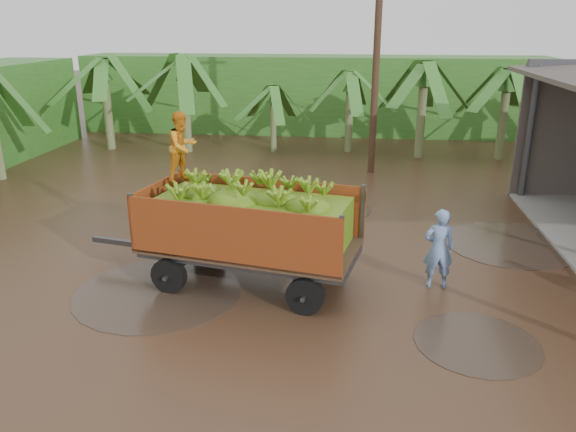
# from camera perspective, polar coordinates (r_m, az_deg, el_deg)

# --- Properties ---
(ground) EXTENTS (100.00, 100.00, 0.00)m
(ground) POSITION_cam_1_polar(r_m,az_deg,el_deg) (12.61, 5.48, -4.83)
(ground) COLOR black
(ground) RESTS_ON ground
(hedge_north) EXTENTS (22.00, 3.00, 3.60)m
(hedge_north) POSITION_cam_1_polar(r_m,az_deg,el_deg) (27.82, 2.46, 12.26)
(hedge_north) COLOR #2D661E
(hedge_north) RESTS_ON ground
(banana_trailer) EXTENTS (6.00, 2.84, 3.41)m
(banana_trailer) POSITION_cam_1_polar(r_m,az_deg,el_deg) (11.22, -3.97, -0.79)
(banana_trailer) COLOR #AF4719
(banana_trailer) RESTS_ON ground
(man_blue) EXTENTS (0.63, 0.44, 1.66)m
(man_blue) POSITION_cam_1_polar(r_m,az_deg,el_deg) (11.57, 15.06, -3.22)
(man_blue) COLOR #6989BF
(man_blue) RESTS_ON ground
(utility_pole) EXTENTS (1.20, 0.24, 7.37)m
(utility_pole) POSITION_cam_1_polar(r_m,az_deg,el_deg) (19.83, 8.94, 14.95)
(utility_pole) COLOR #47301E
(utility_pole) RESTS_ON ground
(banana_plants) EXTENTS (24.09, 20.40, 3.94)m
(banana_plants) POSITION_cam_1_polar(r_m,az_deg,el_deg) (19.80, -7.76, 9.22)
(banana_plants) COLOR #2D661E
(banana_plants) RESTS_ON ground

